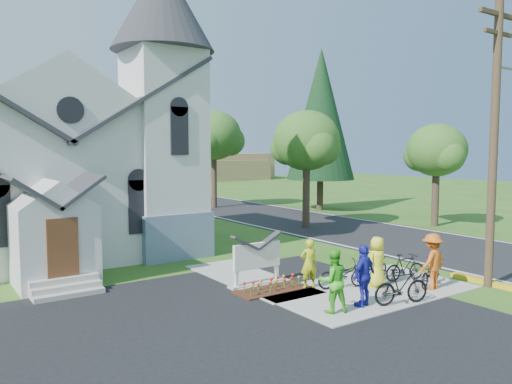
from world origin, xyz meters
TOP-DOWN VIEW (x-y plane):
  - ground at (0.00, 0.00)m, footprint 120.00×120.00m
  - road at (10.00, 15.00)m, footprint 8.00×90.00m
  - sidewalk at (1.50, 0.50)m, footprint 7.00×4.00m
  - church at (-5.48, 12.48)m, footprint 12.35×12.00m
  - church_sign at (-1.20, 3.20)m, footprint 2.20×0.40m
  - flower_bed at (-1.20, 2.30)m, footprint 2.60×1.10m
  - utility_pole at (5.36, -1.50)m, footprint 3.45×0.28m
  - tree_road_near at (8.50, 12.00)m, footprint 4.00×4.00m
  - tree_road_mid at (9.00, 24.00)m, footprint 4.40×4.40m
  - tree_road_far at (15.50, 8.00)m, footprint 3.60×3.60m
  - conifer at (15.00, 18.00)m, footprint 5.20×5.20m
  - distant_hills at (3.36, 56.33)m, footprint 61.00×10.00m
  - cyclist_0 at (-0.05, 1.77)m, footprint 0.70×0.55m
  - bike_0 at (0.89, 1.10)m, footprint 1.93×1.18m
  - cyclist_1 at (-1.12, -0.54)m, footprint 1.07×0.94m
  - bike_1 at (1.08, -1.20)m, footprint 1.94×1.02m
  - cyclist_2 at (0.02, -0.66)m, footprint 1.17×0.68m
  - bike_2 at (2.52, 1.07)m, footprint 1.76×1.06m
  - cyclist_3 at (3.30, -0.67)m, footprint 1.27×0.80m
  - bike_3 at (3.39, 0.52)m, footprint 1.69×0.81m
  - cyclist_4 at (1.96, 0.55)m, footprint 0.89×0.61m
  - bike_4 at (3.58, -0.40)m, footprint 1.81×1.10m

SIDE VIEW (x-z plane):
  - ground at x=0.00m, z-range 0.00..0.00m
  - road at x=10.00m, z-range 0.00..0.02m
  - sidewalk at x=1.50m, z-range 0.00..0.05m
  - flower_bed at x=-1.20m, z-range 0.00..0.07m
  - bike_2 at x=2.52m, z-range 0.05..0.92m
  - bike_4 at x=3.58m, z-range 0.05..0.95m
  - bike_0 at x=0.89m, z-range 0.05..1.01m
  - bike_3 at x=3.39m, z-range 0.05..1.03m
  - bike_1 at x=1.08m, z-range 0.05..1.17m
  - cyclist_0 at x=-0.05m, z-range 0.05..1.73m
  - cyclist_4 at x=1.96m, z-range 0.05..1.79m
  - cyclist_1 at x=-1.12m, z-range 0.05..1.90m
  - cyclist_2 at x=0.02m, z-range 0.05..1.92m
  - cyclist_3 at x=3.30m, z-range 0.05..1.94m
  - church_sign at x=-1.20m, z-range 0.18..1.88m
  - distant_hills at x=3.36m, z-range -0.63..4.97m
  - tree_road_far at x=15.50m, z-range 1.48..7.78m
  - tree_road_near at x=8.50m, z-range 1.68..8.73m
  - church at x=-5.48m, z-range -1.25..11.75m
  - utility_pole at x=5.36m, z-range 0.40..10.40m
  - tree_road_mid at x=9.00m, z-range 1.88..9.68m
  - conifer at x=15.00m, z-range 1.19..13.59m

